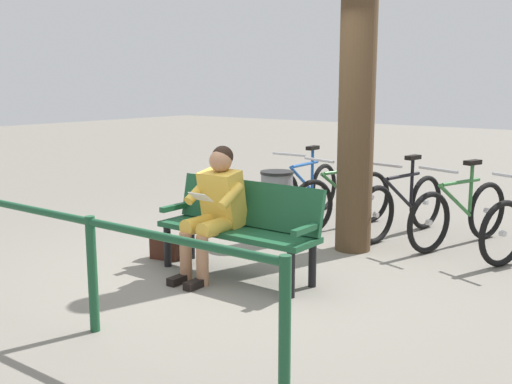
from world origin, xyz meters
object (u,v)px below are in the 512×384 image
person_reading (215,205)px  bicycle_red (402,206)px  litter_bin (277,207)px  bicycle_purple (305,190)px  bench (241,221)px  tree_trunk (357,89)px  bicycle_orange (459,214)px  handbag (166,247)px  bicycle_green (343,200)px

person_reading → bicycle_red: size_ratio=0.72×
litter_bin → bicycle_red: bicycle_red is taller
person_reading → bicycle_purple: 2.69m
bench → tree_trunk: 1.87m
litter_bin → bicycle_orange: 2.00m
bench → bicycle_purple: bearing=-71.0°
person_reading → handbag: size_ratio=4.00×
bench → bicycle_purple: bicycle_purple is taller
bicycle_green → person_reading: bearing=14.7°
handbag → litter_bin: bearing=-111.9°
bicycle_purple → tree_trunk: bearing=49.0°
tree_trunk → bench: bearing=73.3°
person_reading → tree_trunk: bearing=-111.7°
handbag → bicycle_green: size_ratio=0.18×
bench → handbag: size_ratio=5.36×
bicycle_orange → bicycle_green: (1.41, 0.08, 0.00)m
bench → bicycle_orange: (-1.25, -2.23, -0.15)m
tree_trunk → bicycle_purple: (1.29, -1.03, -1.34)m
handbag → litter_bin: litter_bin is taller
person_reading → bicycle_red: bearing=-108.2°
bench → litter_bin: bearing=-70.7°
litter_bin → bicycle_green: bearing=-104.7°
person_reading → bicycle_orange: 2.81m
tree_trunk → bicycle_green: bearing=-53.6°
person_reading → tree_trunk: (-0.59, -1.55, 1.04)m
bench → person_reading: (0.17, 0.17, 0.16)m
bench → bicycle_green: bicycle_green is taller
tree_trunk → bicycle_green: (0.57, -0.77, -1.34)m
bicycle_red → bench: bearing=-5.3°
bicycle_red → tree_trunk: bearing=-1.5°
person_reading → bicycle_orange: bearing=-121.7°
bicycle_orange → bicycle_red: bearing=-75.1°
handbag → bicycle_green: bicycle_green is taller
handbag → litter_bin: (-0.50, -1.24, 0.28)m
bicycle_orange → bicycle_red: (0.68, -0.02, 0.00)m
tree_trunk → litter_bin: bearing=16.3°
bicycle_green → bicycle_orange: bearing=108.4°
bicycle_orange → person_reading: bearing=-14.1°
litter_bin → bicycle_orange: (-1.67, -1.09, -0.04)m
handbag → bicycle_purple: (-0.04, -2.51, 0.24)m
tree_trunk → bicycle_red: 1.61m
handbag → bicycle_red: size_ratio=0.18×
bench → handbag: bearing=5.0°
bench → bicycle_red: 2.33m
bench → bicycle_green: (0.15, -2.15, -0.15)m
person_reading → bicycle_purple: size_ratio=0.71×
handbag → bicycle_purple: size_ratio=0.18×
bicycle_orange → bicycle_green: bearing=-70.2°
bicycle_purple → bench: bearing=17.6°
bench → tree_trunk: size_ratio=0.47×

